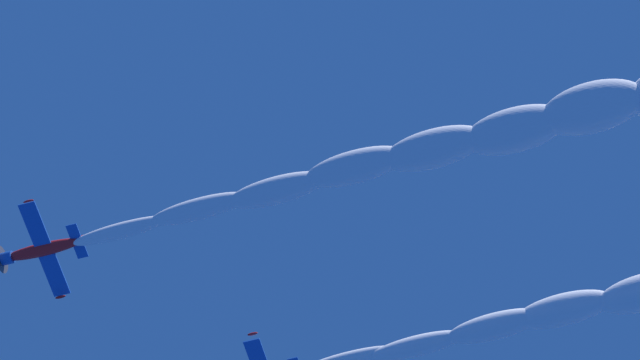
# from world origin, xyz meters

# --- Properties ---
(airplane_lead) EXTENTS (8.04, 7.41, 2.52)m
(airplane_lead) POSITION_xyz_m (2.95, 4.58, 92.59)
(airplane_lead) COLOR red
(smoke_trail_lead) EXTENTS (33.60, 52.52, 5.05)m
(smoke_trail_lead) POSITION_xyz_m (-19.69, -32.67, 91.81)
(smoke_trail_lead) COLOR white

